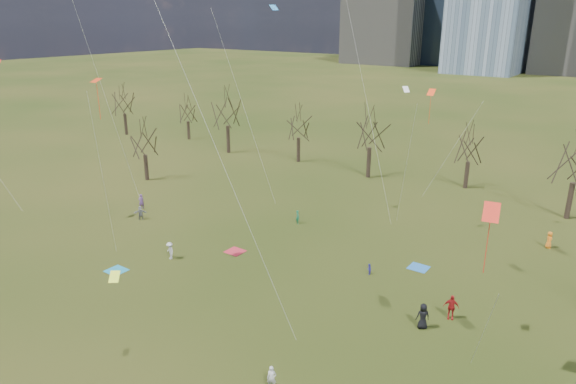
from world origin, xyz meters
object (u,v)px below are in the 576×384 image
Objects in this scene: blanket_navy at (419,268)px; blanket_crimson at (235,251)px; blanket_teal at (116,271)px; person_1 at (272,378)px.

blanket_navy is 1.00× the size of blanket_crimson.
blanket_teal is 10.33m from blanket_crimson.
person_1 is at bearing -11.23° from blanket_teal.
blanket_teal and blanket_navy have the same top height.
blanket_teal is 1.08× the size of person_1.
blanket_navy is 16.25m from blanket_crimson.
blanket_crimson is (5.64, 8.66, 0.00)m from blanket_teal.
blanket_crimson is 1.08× the size of person_1.
blanket_teal is at bearing -143.03° from blanket_navy.
blanket_navy is 1.08× the size of person_1.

